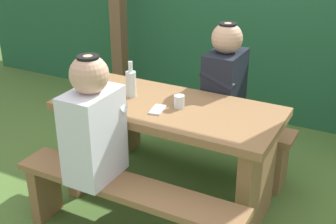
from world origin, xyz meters
name	(u,v)px	position (x,y,z in m)	size (l,w,h in m)	color
ground_plane	(168,200)	(0.00, 0.00, 0.00)	(12.00, 12.00, 0.00)	#4F7431
hedge_backdrop	(260,24)	(0.00, 1.89, 0.83)	(6.40, 0.64, 1.66)	#235C36
pergola_post_left	(117,1)	(-1.18, 1.23, 1.05)	(0.12, 0.12, 2.10)	brown
picnic_table	(168,137)	(0.00, 0.00, 0.49)	(1.40, 0.64, 0.71)	olive
bench_near	(127,202)	(0.00, -0.50, 0.31)	(1.40, 0.24, 0.43)	olive
bench_far	(199,131)	(0.00, 0.50, 0.31)	(1.40, 0.24, 0.43)	olive
person_white_shirt	(93,123)	(-0.20, -0.50, 0.76)	(0.25, 0.35, 0.72)	silver
person_black_coat	(225,78)	(0.18, 0.50, 0.76)	(0.25, 0.35, 0.72)	black
drinking_glass	(179,102)	(0.08, 0.00, 0.75)	(0.07, 0.07, 0.08)	silver
bottle_left	(131,83)	(-0.28, 0.02, 0.81)	(0.07, 0.07, 0.23)	silver
cell_phone	(158,110)	(-0.02, -0.10, 0.72)	(0.07, 0.14, 0.01)	silver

